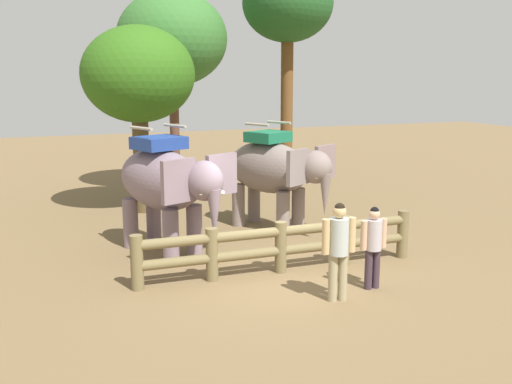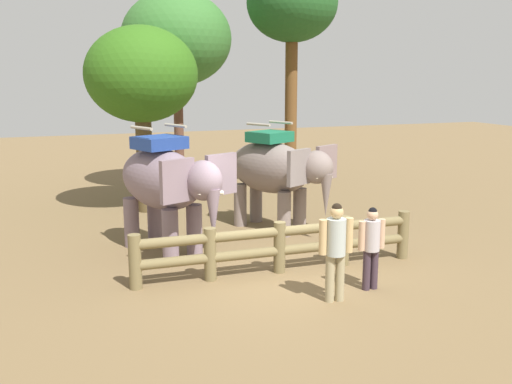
% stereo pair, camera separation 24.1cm
% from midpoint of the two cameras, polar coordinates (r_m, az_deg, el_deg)
% --- Properties ---
extents(ground_plane, '(60.00, 60.00, 0.00)m').
position_cam_midpoint_polar(ground_plane, '(11.74, 2.34, -8.21)').
color(ground_plane, brown).
extents(log_fence, '(6.01, 0.35, 1.05)m').
position_cam_midpoint_polar(log_fence, '(11.79, 1.85, -5.06)').
color(log_fence, brown).
rests_on(log_fence, ground).
extents(elephant_near_left, '(2.50, 3.39, 2.86)m').
position_cam_midpoint_polar(elephant_near_left, '(12.93, -9.33, 0.86)').
color(elephant_near_left, slate).
rests_on(elephant_near_left, ground).
extents(elephant_center, '(2.56, 3.24, 2.77)m').
position_cam_midpoint_polar(elephant_center, '(14.80, 1.33, 2.13)').
color(elephant_center, gray).
rests_on(elephant_center, ground).
extents(tourist_woman_in_black, '(0.63, 0.37, 1.78)m').
position_cam_midpoint_polar(tourist_woman_in_black, '(10.29, 7.43, -5.15)').
color(tourist_woman_in_black, tan).
rests_on(tourist_woman_in_black, ground).
extents(tourist_man_in_blue, '(0.56, 0.32, 1.57)m').
position_cam_midpoint_polar(tourist_man_in_blue, '(11.00, 10.80, -4.80)').
color(tourist_man_in_blue, '#3A2B36').
rests_on(tourist_man_in_blue, ground).
extents(tree_far_left, '(3.61, 3.61, 6.63)m').
position_cam_midpoint_polar(tree_far_left, '(19.89, -8.56, 14.54)').
color(tree_far_left, brown).
rests_on(tree_far_left, ground).
extents(tree_back_center, '(3.02, 3.02, 7.55)m').
position_cam_midpoint_polar(tree_back_center, '(20.22, 2.77, 17.64)').
color(tree_back_center, brown).
rests_on(tree_back_center, ground).
extents(tree_far_right, '(3.18, 3.18, 5.30)m').
position_cam_midpoint_polar(tree_far_right, '(16.97, -11.86, 11.03)').
color(tree_far_right, brown).
rests_on(tree_far_right, ground).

